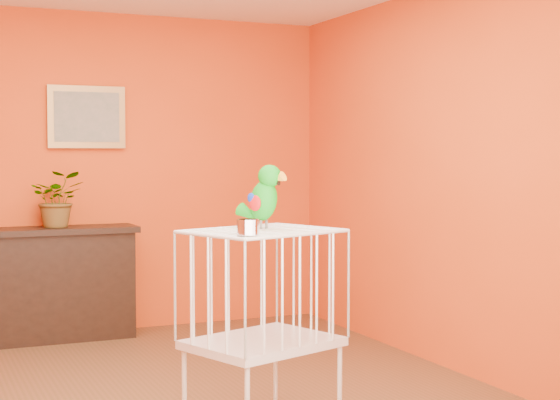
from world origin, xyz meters
name	(u,v)px	position (x,y,z in m)	size (l,w,h in m)	color
room_shell	(162,130)	(0.00, 0.00, 1.58)	(4.50, 4.50, 4.50)	#E14C15
console_cabinet	(60,283)	(-0.26, 2.04, 0.44)	(1.19, 0.43, 0.88)	black
potted_plant	(58,205)	(-0.26, 2.06, 1.05)	(0.40, 0.44, 0.34)	#26722D
framed_picture	(87,117)	(0.00, 2.22, 1.75)	(0.62, 0.04, 0.50)	#A7783B
birdcage	(263,332)	(0.29, -0.80, 0.56)	(0.83, 0.73, 1.07)	silver
feed_cup	(248,227)	(0.11, -1.06, 1.11)	(0.10, 0.10, 0.07)	silver
parrot	(264,196)	(0.33, -0.71, 1.24)	(0.23, 0.27, 0.33)	#59544C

